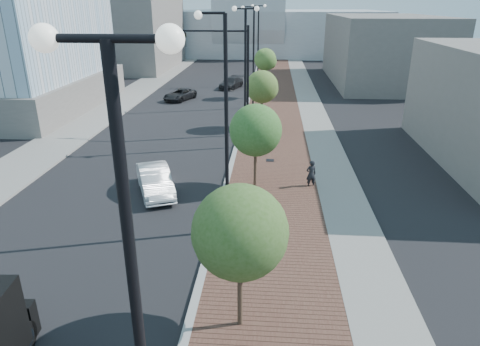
{
  "coord_description": "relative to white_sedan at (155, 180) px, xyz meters",
  "views": [
    {
      "loc": [
        2.41,
        -6.73,
        9.48
      ],
      "look_at": [
        1.0,
        12.0,
        2.0
      ],
      "focal_mm": 32.12,
      "sensor_mm": 36.0,
      "label": 1
    }
  ],
  "objects": [
    {
      "name": "tree_1",
      "position": [
        5.3,
        1.23,
        2.51
      ],
      "size": [
        2.77,
        2.77,
        4.63
      ],
      "color": "#382619",
      "rests_on": "ground"
    },
    {
      "name": "tree_0",
      "position": [
        5.3,
        -9.77,
        2.64
      ],
      "size": [
        2.81,
        2.81,
        4.78
      ],
      "color": "#382619",
      "rests_on": "ground"
    },
    {
      "name": "dark_car_far",
      "position": [
        1.22,
        30.27,
        -0.1
      ],
      "size": [
        2.99,
        4.65,
        1.25
      ],
      "primitive_type": "imported",
      "rotation": [
        0.0,
        0.0,
        -0.31
      ],
      "color": "black",
      "rests_on": "ground"
    },
    {
      "name": "dark_car_mid",
      "position": [
        -3.5,
        23.25,
        -0.15
      ],
      "size": [
        3.31,
        4.57,
        1.16
      ],
      "primitive_type": "imported",
      "rotation": [
        0.0,
        0.0,
        -0.38
      ],
      "color": "black",
      "rests_on": "ground"
    },
    {
      "name": "pedestrian",
      "position": [
        8.3,
        1.37,
        0.06
      ],
      "size": [
        0.65,
        0.52,
        1.57
      ],
      "primitive_type": "imported",
      "rotation": [
        0.0,
        0.0,
        3.42
      ],
      "color": "black",
      "rests_on": "ground"
    },
    {
      "name": "commercial_block_nw",
      "position": [
        -16.35,
        46.2,
        4.28
      ],
      "size": [
        14.0,
        20.0,
        10.0
      ],
      "primitive_type": "cube",
      "color": "slate",
      "rests_on": "ground"
    },
    {
      "name": "utility_cover_1",
      "position": [
        6.05,
        -5.8,
        -0.59
      ],
      "size": [
        0.5,
        0.5,
        0.02
      ],
      "primitive_type": "cube",
      "color": "black",
      "rests_on": "sidewalk"
    },
    {
      "name": "convention_center",
      "position": [
        1.65,
        71.2,
        5.28
      ],
      "size": [
        50.0,
        30.0,
        50.0
      ],
      "color": "#A0A5A9",
      "rests_on": "ground"
    },
    {
      "name": "streetlight_1",
      "position": [
        4.14,
        -3.8,
        3.62
      ],
      "size": [
        1.44,
        0.56,
        9.21
      ],
      "color": "black",
      "rests_on": "ground"
    },
    {
      "name": "tree_3",
      "position": [
        5.3,
        25.23,
        3.24
      ],
      "size": [
        2.33,
        2.28,
        5.12
      ],
      "color": "#382619",
      "rests_on": "ground"
    },
    {
      "name": "west_sidewalk",
      "position": [
        -9.35,
        26.2,
        -0.66
      ],
      "size": [
        4.0,
        140.0,
        0.12
      ],
      "primitive_type": "cube",
      "color": "slate",
      "rests_on": "ground"
    },
    {
      "name": "traffic_mast",
      "position": [
        3.35,
        11.2,
        4.26
      ],
      "size": [
        5.09,
        0.2,
        8.0
      ],
      "color": "black",
      "rests_on": "ground"
    },
    {
      "name": "streetlight_2",
      "position": [
        4.25,
        8.2,
        4.1
      ],
      "size": [
        1.72,
        0.56,
        9.28
      ],
      "color": "black",
      "rests_on": "ground"
    },
    {
      "name": "commercial_block_ne",
      "position": [
        19.65,
        36.2,
        3.28
      ],
      "size": [
        12.0,
        22.0,
        8.0
      ],
      "primitive_type": "cube",
      "color": "#605B56",
      "rests_on": "ground"
    },
    {
      "name": "streetlight_3",
      "position": [
        4.14,
        20.2,
        3.62
      ],
      "size": [
        1.44,
        0.56,
        9.21
      ],
      "color": "black",
      "rests_on": "ground"
    },
    {
      "name": "curb",
      "position": [
        3.65,
        26.2,
        -0.65
      ],
      "size": [
        0.3,
        140.0,
        0.14
      ],
      "primitive_type": "cube",
      "color": "gray",
      "rests_on": "ground"
    },
    {
      "name": "concrete_strip",
      "position": [
        9.85,
        26.2,
        -0.66
      ],
      "size": [
        2.4,
        140.0,
        0.13
      ],
      "primitive_type": "cube",
      "color": "slate",
      "rests_on": "ground"
    },
    {
      "name": "streetlight_4",
      "position": [
        4.25,
        32.2,
        4.1
      ],
      "size": [
        1.72,
        0.56,
        9.28
      ],
      "color": "black",
      "rests_on": "ground"
    },
    {
      "name": "tree_2",
      "position": [
        5.3,
        13.23,
        2.59
      ],
      "size": [
        2.57,
        2.56,
        4.61
      ],
      "color": "#382619",
      "rests_on": "ground"
    },
    {
      "name": "sidewalk",
      "position": [
        7.15,
        26.2,
        -0.66
      ],
      "size": [
        7.0,
        140.0,
        0.12
      ],
      "primitive_type": "cube",
      "color": "#4C2D23",
      "rests_on": "ground"
    },
    {
      "name": "utility_cover_2",
      "position": [
        6.05,
        5.2,
        -0.59
      ],
      "size": [
        0.5,
        0.5,
        0.02
      ],
      "primitive_type": "cube",
      "color": "black",
      "rests_on": "sidewalk"
    },
    {
      "name": "white_sedan",
      "position": [
        0.0,
        0.0,
        0.0
      ],
      "size": [
        3.11,
        4.64,
        1.45
      ],
      "primitive_type": "imported",
      "rotation": [
        0.0,
        0.0,
        0.4
      ],
      "color": "silver",
      "rests_on": "ground"
    }
  ]
}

